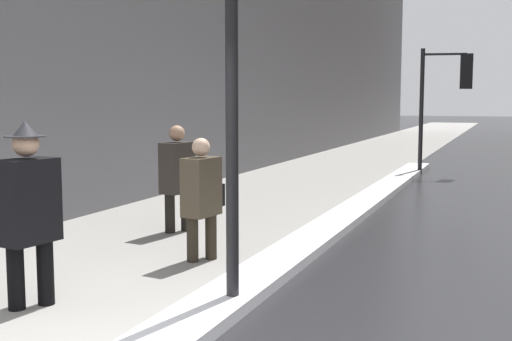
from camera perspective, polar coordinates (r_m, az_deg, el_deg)
sidewalk_slab at (r=19.36m, az=7.68°, el=0.42°), size 4.00×80.00×0.01m
snow_bank_curb at (r=11.13m, az=8.52°, el=-3.63°), size 0.59×17.12×0.12m
lamp_post at (r=5.94m, az=-2.18°, el=12.11°), size 0.28×0.28×4.20m
traffic_light_near at (r=17.55m, az=16.88°, el=7.35°), size 1.31×0.44×3.30m
pedestrian_in_fedora at (r=6.34m, az=-19.60°, el=-3.08°), size 0.39×0.58×1.77m
pedestrian_with_shoulder_bag at (r=7.79m, az=-4.82°, el=-2.05°), size 0.35×0.72×1.51m
pedestrian_nearside at (r=9.52m, az=-7.00°, el=-0.26°), size 0.37×0.55×1.59m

